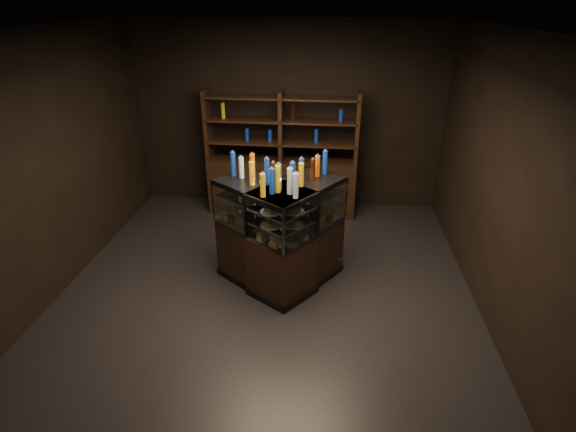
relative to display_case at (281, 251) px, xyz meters
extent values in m
plane|color=black|center=(-0.16, 0.05, -0.45)|extent=(5.00, 5.00, 0.00)
cube|color=black|center=(-0.16, 2.55, 1.05)|extent=(5.00, 0.02, 3.00)
cube|color=black|center=(-0.16, -2.45, 1.05)|extent=(5.00, 0.02, 3.00)
cube|color=black|center=(2.34, 0.05, 1.05)|extent=(0.02, 5.00, 3.00)
cube|color=black|center=(-2.66, 0.05, 1.05)|extent=(0.02, 5.00, 3.00)
cube|color=black|center=(-0.16, 0.05, 2.55)|extent=(5.00, 5.00, 0.02)
cube|color=black|center=(0.19, 0.03, -0.06)|extent=(1.16, 1.31, 0.78)
cube|color=black|center=(0.19, 0.03, -0.41)|extent=(1.20, 1.35, 0.08)
cube|color=black|center=(0.19, 0.03, 0.84)|extent=(1.16, 1.31, 0.06)
cube|color=silver|center=(0.19, 0.03, 0.34)|extent=(1.10, 1.25, 0.02)
cube|color=silver|center=(0.19, 0.03, 0.52)|extent=(1.10, 1.25, 0.02)
cube|color=silver|center=(0.19, 0.03, 0.68)|extent=(1.10, 1.25, 0.02)
cube|color=white|center=(0.44, -0.14, 0.60)|extent=(0.68, 0.98, 0.55)
cylinder|color=silver|center=(0.77, 0.35, 0.60)|extent=(0.03, 0.03, 0.57)
cylinder|color=silver|center=(0.10, -0.63, 0.60)|extent=(0.03, 0.03, 0.57)
cube|color=black|center=(-0.19, -0.03, -0.06)|extent=(1.30, 1.20, 0.78)
cube|color=black|center=(-0.19, -0.03, -0.41)|extent=(1.34, 1.23, 0.08)
cube|color=black|center=(-0.19, -0.03, 0.84)|extent=(1.30, 1.20, 0.06)
cube|color=silver|center=(-0.19, -0.03, 0.34)|extent=(1.23, 1.13, 0.02)
cube|color=silver|center=(-0.19, -0.03, 0.52)|extent=(1.23, 1.13, 0.02)
cube|color=silver|center=(-0.19, -0.03, 0.68)|extent=(1.23, 1.13, 0.02)
cube|color=white|center=(-0.38, -0.27, 0.60)|extent=(0.94, 0.73, 0.55)
cylinder|color=silver|center=(0.10, -0.63, 0.60)|extent=(0.03, 0.03, 0.57)
cylinder|color=silver|center=(-0.84, 0.10, 0.60)|extent=(0.03, 0.03, 0.57)
cube|color=#DD874F|center=(-0.07, -0.40, 0.37)|extent=(0.18, 0.20, 0.06)
cube|color=#DD874F|center=(0.07, -0.19, 0.37)|extent=(0.18, 0.20, 0.06)
cube|color=#DD874F|center=(0.21, 0.01, 0.37)|extent=(0.18, 0.20, 0.06)
cube|color=#DD874F|center=(0.35, 0.22, 0.37)|extent=(0.18, 0.20, 0.06)
cube|color=#DD874F|center=(0.50, 0.42, 0.37)|extent=(0.18, 0.20, 0.06)
cylinder|color=white|center=(-0.07, -0.34, 0.54)|extent=(0.24, 0.24, 0.01)
cube|color=#DD874F|center=(-0.07, -0.34, 0.57)|extent=(0.17, 0.19, 0.05)
cylinder|color=white|center=(0.06, -0.15, 0.54)|extent=(0.24, 0.24, 0.01)
cube|color=#DD874F|center=(0.06, -0.15, 0.57)|extent=(0.17, 0.19, 0.05)
cylinder|color=white|center=(0.19, 0.03, 0.54)|extent=(0.24, 0.24, 0.01)
cube|color=#DD874F|center=(0.19, 0.03, 0.57)|extent=(0.17, 0.19, 0.05)
cylinder|color=white|center=(0.32, 0.22, 0.54)|extent=(0.24, 0.24, 0.01)
cube|color=#DD874F|center=(0.32, 0.22, 0.57)|extent=(0.17, 0.19, 0.05)
cylinder|color=white|center=(0.44, 0.40, 0.54)|extent=(0.24, 0.24, 0.01)
cube|color=#DD874F|center=(0.44, 0.40, 0.57)|extent=(0.17, 0.19, 0.05)
cylinder|color=white|center=(-0.07, -0.34, 0.70)|extent=(0.24, 0.24, 0.02)
cube|color=#DD874F|center=(-0.07, -0.34, 0.73)|extent=(0.17, 0.19, 0.05)
cylinder|color=white|center=(0.06, -0.15, 0.70)|extent=(0.24, 0.24, 0.02)
cube|color=#DD874F|center=(0.06, -0.15, 0.73)|extent=(0.17, 0.19, 0.05)
cylinder|color=white|center=(0.19, 0.03, 0.70)|extent=(0.24, 0.24, 0.02)
cube|color=#DD874F|center=(0.19, 0.03, 0.73)|extent=(0.17, 0.19, 0.05)
cylinder|color=white|center=(0.32, 0.22, 0.70)|extent=(0.24, 0.24, 0.02)
cube|color=#DD874F|center=(0.32, 0.22, 0.73)|extent=(0.17, 0.19, 0.05)
cylinder|color=white|center=(0.44, 0.40, 0.70)|extent=(0.24, 0.24, 0.02)
cube|color=#DD874F|center=(0.44, 0.40, 0.73)|extent=(0.17, 0.19, 0.05)
cube|color=#DD874F|center=(-0.60, 0.26, 0.37)|extent=(0.20, 0.18, 0.06)
cube|color=#DD874F|center=(-0.40, 0.10, 0.37)|extent=(0.20, 0.18, 0.06)
cube|color=#DD874F|center=(-0.21, -0.05, 0.37)|extent=(0.20, 0.18, 0.06)
cube|color=#DD874F|center=(-0.01, -0.20, 0.37)|extent=(0.20, 0.18, 0.06)
cube|color=#DD874F|center=(0.19, -0.36, 0.37)|extent=(0.20, 0.18, 0.06)
cylinder|color=white|center=(-0.55, 0.25, 0.54)|extent=(0.24, 0.24, 0.01)
cube|color=#DD874F|center=(-0.55, 0.25, 0.57)|extent=(0.19, 0.17, 0.05)
cylinder|color=white|center=(-0.37, 0.11, 0.54)|extent=(0.24, 0.24, 0.01)
cube|color=#DD874F|center=(-0.37, 0.11, 0.57)|extent=(0.19, 0.17, 0.05)
cylinder|color=white|center=(-0.19, -0.03, 0.54)|extent=(0.24, 0.24, 0.01)
cube|color=#DD874F|center=(-0.19, -0.03, 0.57)|extent=(0.19, 0.17, 0.05)
cylinder|color=white|center=(-0.01, -0.17, 0.54)|extent=(0.24, 0.24, 0.01)
cube|color=#DD874F|center=(-0.01, -0.17, 0.57)|extent=(0.19, 0.17, 0.05)
cylinder|color=white|center=(0.17, -0.30, 0.54)|extent=(0.24, 0.24, 0.01)
cube|color=#DD874F|center=(0.17, -0.30, 0.57)|extent=(0.19, 0.17, 0.05)
cylinder|color=white|center=(-0.55, 0.25, 0.70)|extent=(0.24, 0.24, 0.02)
cube|color=#DD874F|center=(-0.55, 0.25, 0.73)|extent=(0.19, 0.17, 0.05)
cylinder|color=white|center=(-0.37, 0.11, 0.70)|extent=(0.24, 0.24, 0.02)
cube|color=#DD874F|center=(-0.37, 0.11, 0.73)|extent=(0.19, 0.17, 0.05)
cylinder|color=white|center=(-0.19, -0.03, 0.70)|extent=(0.24, 0.24, 0.02)
cube|color=#DD874F|center=(-0.19, -0.03, 0.73)|extent=(0.19, 0.17, 0.05)
cylinder|color=white|center=(-0.01, -0.17, 0.70)|extent=(0.24, 0.24, 0.02)
cube|color=#DD874F|center=(-0.01, -0.17, 0.73)|extent=(0.19, 0.17, 0.05)
cylinder|color=white|center=(0.17, -0.30, 0.70)|extent=(0.24, 0.24, 0.02)
cube|color=#DD874F|center=(0.17, -0.30, 0.73)|extent=(0.19, 0.17, 0.05)
cylinder|color=#147223|center=(-0.09, -0.38, 1.01)|extent=(0.06, 0.06, 0.28)
cylinder|color=silver|center=(-0.09, -0.38, 1.16)|extent=(0.03, 0.03, 0.02)
cylinder|color=#D8590A|center=(-0.02, -0.28, 1.01)|extent=(0.06, 0.06, 0.28)
cylinder|color=silver|center=(-0.02, -0.28, 1.16)|extent=(0.03, 0.03, 0.02)
cylinder|color=silver|center=(0.05, -0.17, 1.01)|extent=(0.06, 0.06, 0.28)
cylinder|color=silver|center=(0.05, -0.17, 1.16)|extent=(0.03, 0.03, 0.02)
cylinder|color=#0F38B2|center=(0.12, -0.07, 1.01)|extent=(0.06, 0.06, 0.28)
cylinder|color=silver|center=(0.12, -0.07, 1.16)|extent=(0.03, 0.03, 0.02)
cylinder|color=black|center=(0.19, 0.03, 1.01)|extent=(0.06, 0.06, 0.28)
cylinder|color=silver|center=(0.19, 0.03, 1.16)|extent=(0.03, 0.03, 0.02)
cylinder|color=yellow|center=(0.26, 0.13, 1.01)|extent=(0.06, 0.06, 0.28)
cylinder|color=silver|center=(0.26, 0.13, 1.16)|extent=(0.03, 0.03, 0.02)
cylinder|color=#B20C0A|center=(0.33, 0.24, 1.01)|extent=(0.06, 0.06, 0.28)
cylinder|color=silver|center=(0.33, 0.24, 1.16)|extent=(0.03, 0.03, 0.02)
cylinder|color=#147223|center=(0.40, 0.34, 1.01)|extent=(0.06, 0.06, 0.28)
cylinder|color=silver|center=(0.40, 0.34, 1.16)|extent=(0.03, 0.03, 0.02)
cylinder|color=#D8590A|center=(0.47, 0.44, 1.01)|extent=(0.06, 0.06, 0.28)
cylinder|color=silver|center=(0.47, 0.44, 1.16)|extent=(0.03, 0.03, 0.02)
cylinder|color=#147223|center=(-0.58, 0.28, 1.01)|extent=(0.06, 0.06, 0.28)
cylinder|color=silver|center=(-0.58, 0.28, 1.16)|extent=(0.03, 0.03, 0.02)
cylinder|color=#D8590A|center=(-0.48, 0.20, 1.01)|extent=(0.06, 0.06, 0.28)
cylinder|color=silver|center=(-0.48, 0.20, 1.16)|extent=(0.03, 0.03, 0.02)
cylinder|color=silver|center=(-0.39, 0.13, 1.01)|extent=(0.06, 0.06, 0.28)
cylinder|color=silver|center=(-0.39, 0.13, 1.16)|extent=(0.03, 0.03, 0.02)
cylinder|color=#0F38B2|center=(-0.29, 0.05, 1.01)|extent=(0.06, 0.06, 0.28)
cylinder|color=silver|center=(-0.29, 0.05, 1.16)|extent=(0.03, 0.03, 0.02)
cylinder|color=black|center=(-0.19, -0.03, 1.01)|extent=(0.06, 0.06, 0.28)
cylinder|color=silver|center=(-0.19, -0.03, 1.16)|extent=(0.03, 0.03, 0.02)
cylinder|color=yellow|center=(-0.09, -0.10, 1.01)|extent=(0.06, 0.06, 0.28)
cylinder|color=silver|center=(-0.09, -0.10, 1.16)|extent=(0.03, 0.03, 0.02)
cylinder|color=#B20C0A|center=(0.01, -0.18, 1.01)|extent=(0.06, 0.06, 0.28)
cylinder|color=silver|center=(0.01, -0.18, 1.16)|extent=(0.03, 0.03, 0.02)
cylinder|color=#147223|center=(0.11, -0.26, 1.01)|extent=(0.06, 0.06, 0.28)
cylinder|color=silver|center=(0.11, -0.26, 1.16)|extent=(0.03, 0.03, 0.02)
cylinder|color=#D8590A|center=(0.20, -0.33, 1.01)|extent=(0.06, 0.06, 0.28)
cylinder|color=silver|center=(0.20, -0.33, 1.16)|extent=(0.03, 0.03, 0.02)
cylinder|color=black|center=(0.59, 0.41, -0.36)|extent=(0.25, 0.25, 0.19)
cone|color=#17521A|center=(0.59, 0.41, 0.00)|extent=(0.38, 0.38, 0.53)
cone|color=#17521A|center=(0.59, 0.41, 0.17)|extent=(0.29, 0.29, 0.37)
cube|color=black|center=(-0.22, 2.10, 0.00)|extent=(2.40, 0.46, 0.90)
cube|color=black|center=(-1.39, 2.11, 1.00)|extent=(0.07, 0.38, 1.10)
cube|color=black|center=(-0.22, 2.10, 1.00)|extent=(0.07, 0.38, 1.10)
cube|color=black|center=(0.94, 2.08, 1.00)|extent=(0.07, 0.38, 1.10)
cube|color=black|center=(-0.22, 2.10, 0.75)|extent=(2.35, 0.41, 0.03)
cube|color=black|center=(-0.22, 2.10, 1.10)|extent=(2.35, 0.41, 0.03)
cube|color=black|center=(-0.22, 2.10, 1.45)|extent=(2.35, 0.41, 0.03)
cylinder|color=#147223|center=(-1.14, 2.11, 0.87)|extent=(0.06, 0.06, 0.22)
cylinder|color=#D8590A|center=(-0.77, 2.10, 0.87)|extent=(0.06, 0.06, 0.22)
cylinder|color=silver|center=(-0.41, 2.10, 0.87)|extent=(0.06, 0.06, 0.22)
cylinder|color=#0F38B2|center=(-0.04, 2.09, 0.87)|extent=(0.06, 0.06, 0.22)
cylinder|color=black|center=(0.32, 2.09, 0.87)|extent=(0.06, 0.06, 0.22)
cylinder|color=yellow|center=(0.69, 2.08, 0.87)|extent=(0.06, 0.06, 0.22)
camera|label=1|loc=(0.55, -4.73, 2.80)|focal=28.00mm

